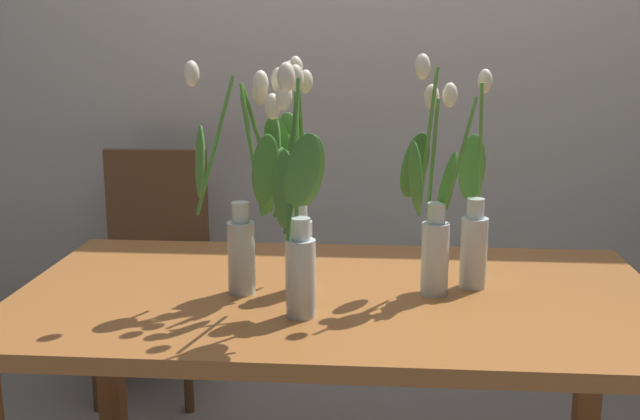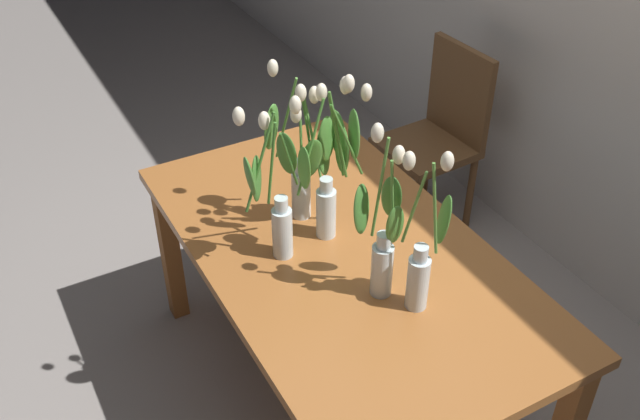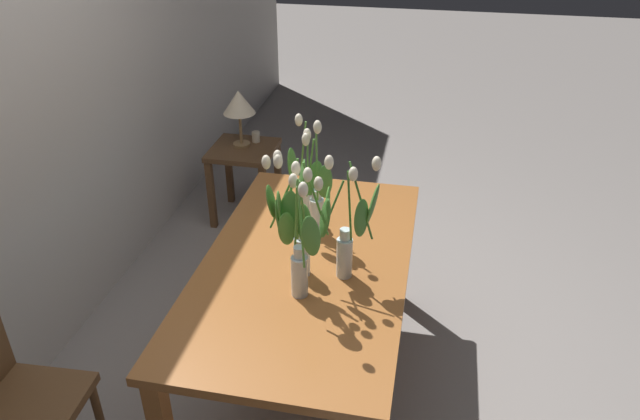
# 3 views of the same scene
# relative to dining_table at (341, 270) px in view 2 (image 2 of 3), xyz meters

# --- Properties ---
(ground_plane) EXTENTS (18.00, 18.00, 0.00)m
(ground_plane) POSITION_rel_dining_table_xyz_m (0.00, 0.00, -0.65)
(ground_plane) COLOR gray
(dining_table) EXTENTS (1.60, 0.90, 0.74)m
(dining_table) POSITION_rel_dining_table_xyz_m (0.00, 0.00, 0.00)
(dining_table) COLOR #A3602D
(dining_table) RESTS_ON ground
(tulip_vase_0) EXTENTS (0.19, 0.28, 0.58)m
(tulip_vase_0) POSITION_rel_dining_table_xyz_m (-0.10, 0.02, 0.33)
(tulip_vase_0) COLOR silver
(tulip_vase_0) RESTS_ON dining_table
(tulip_vase_1) EXTENTS (0.15, 0.20, 0.55)m
(tulip_vase_1) POSITION_rel_dining_table_xyz_m (0.33, 0.07, 0.27)
(tulip_vase_1) COLOR silver
(tulip_vase_1) RESTS_ON dining_table
(tulip_vase_2) EXTENTS (0.20, 0.25, 0.57)m
(tulip_vase_2) POSITION_rel_dining_table_xyz_m (-0.09, -0.20, 0.30)
(tulip_vase_2) COLOR silver
(tulip_vase_2) RESTS_ON dining_table
(tulip_vase_3) EXTENTS (0.14, 0.17, 0.58)m
(tulip_vase_3) POSITION_rel_dining_table_xyz_m (0.22, 0.00, 0.27)
(tulip_vase_3) COLOR silver
(tulip_vase_3) RESTS_ON dining_table
(tulip_vase_4) EXTENTS (0.24, 0.21, 0.57)m
(tulip_vase_4) POSITION_rel_dining_table_xyz_m (-0.22, -0.02, 0.32)
(tulip_vase_4) COLOR silver
(tulip_vase_4) RESTS_ON dining_table
(dining_chair) EXTENTS (0.42, 0.42, 0.93)m
(dining_chair) POSITION_rel_dining_table_xyz_m (-0.77, 1.01, -0.12)
(dining_chair) COLOR brown
(dining_chair) RESTS_ON ground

